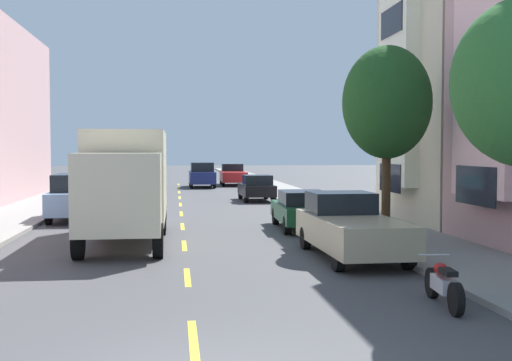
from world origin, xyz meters
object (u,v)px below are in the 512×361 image
parked_suv_silver (127,173)px  parked_motorcycle (443,285)px  parked_hatchback_black (257,188)px  street_tree_second (387,103)px  parked_sedan_forest (302,209)px  parked_pickup_champagne (350,227)px  parked_suv_sky (76,196)px  parked_pickup_red (233,175)px  delivery_box_truck (127,180)px  parked_pickup_teal (109,183)px  moving_navy_sedan (202,175)px

parked_suv_silver → parked_motorcycle: parked_suv_silver is taller
parked_hatchback_black → parked_motorcycle: (0.40, -25.33, -0.35)m
street_tree_second → parked_sedan_forest: street_tree_second is taller
parked_pickup_champagne → parked_suv_sky: parked_suv_sky is taller
parked_motorcycle → parked_pickup_red: bearing=90.4°
delivery_box_truck → parked_pickup_champagne: bearing=-31.9°
delivery_box_truck → parked_pickup_red: (6.26, 32.38, -1.16)m
parked_hatchback_black → parked_pickup_teal: (-8.78, 4.86, 0.07)m
delivery_box_truck → parked_suv_sky: delivery_box_truck is taller
parked_pickup_red → parked_motorcycle: parked_pickup_red is taller
parked_hatchback_black → parked_sedan_forest: size_ratio=0.89×
street_tree_second → parked_motorcycle: street_tree_second is taller
parked_suv_sky → parked_motorcycle: size_ratio=2.36×
parked_pickup_champagne → parked_pickup_red: 36.29m
parked_pickup_champagne → parked_sedan_forest: parked_pickup_champagne is taller
parked_pickup_champagne → parked_suv_silver: size_ratio=1.11×
parked_hatchback_black → delivery_box_truck: bearing=-111.3°
delivery_box_truck → parked_pickup_champagne: (6.29, -3.91, -1.16)m
parked_sedan_forest → parked_motorcycle: bearing=-88.3°
street_tree_second → parked_sedan_forest: size_ratio=1.34×
parked_pickup_red → moving_navy_sedan: moving_navy_sedan is taller
parked_suv_sky → parked_sedan_forest: bearing=-26.1°
parked_sedan_forest → parked_pickup_teal: parked_pickup_teal is taller
street_tree_second → parked_sedan_forest: bearing=119.0°
parked_motorcycle → parked_hatchback_black: bearing=90.9°
moving_navy_sedan → parked_hatchback_black: bearing=-79.6°
parked_pickup_teal → parked_motorcycle: size_ratio=2.60×
parked_sedan_forest → parked_suv_sky: 9.77m
parked_suv_sky → parked_hatchback_black: bearing=45.9°
parked_sedan_forest → parked_suv_sky: parked_suv_sky is taller
parked_sedan_forest → parked_pickup_teal: (-8.83, 18.17, 0.08)m
street_tree_second → parked_motorcycle: bearing=-101.1°
delivery_box_truck → parked_suv_silver: (-2.43, 33.39, -1.00)m
delivery_box_truck → parked_suv_silver: size_ratio=1.68×
parked_pickup_teal → moving_navy_sedan: moving_navy_sedan is taller
parked_suv_silver → parked_motorcycle: 43.91m
parked_suv_silver → parked_motorcycle: bearing=-78.2°
street_tree_second → parked_pickup_teal: 24.58m
street_tree_second → parked_pickup_champagne: 4.91m
parked_suv_sky → moving_navy_sedan: size_ratio=1.01×
parked_suv_sky → moving_navy_sedan: (6.17, 22.92, 0.00)m
parked_pickup_teal → delivery_box_truck: bearing=-82.7°
parked_pickup_teal → parked_suv_sky: size_ratio=1.10×
parked_pickup_red → parked_motorcycle: (0.29, -41.97, -0.42)m
parked_suv_silver → parked_suv_sky: bearing=-90.3°
parked_pickup_teal → parked_motorcycle: 31.56m
parked_pickup_champagne → parked_pickup_teal: (-8.92, 24.51, 0.00)m
parked_hatchback_black → parked_pickup_red: size_ratio=0.75×
parked_hatchback_black → moving_navy_sedan: (-2.55, 13.91, 0.23)m
parked_suv_silver → parked_suv_sky: same height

